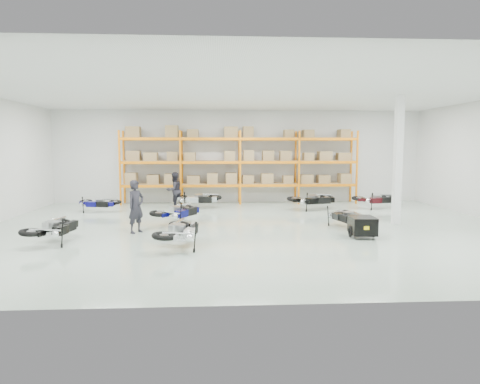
{
  "coord_description": "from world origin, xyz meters",
  "views": [
    {
      "loc": [
        -1.17,
        -14.1,
        2.72
      ],
      "look_at": [
        -0.28,
        1.26,
        1.1
      ],
      "focal_mm": 32.0,
      "sensor_mm": 36.0,
      "label": 1
    }
  ],
  "objects": [
    {
      "name": "structural_column",
      "position": [
        5.2,
        0.5,
        2.25
      ],
      "size": [
        0.25,
        0.25,
        4.5
      ],
      "primitive_type": "cube",
      "color": "white",
      "rests_on": "ground"
    },
    {
      "name": "moto_touring_right",
      "position": [
        3.24,
        -0.04,
        0.5
      ],
      "size": [
        1.08,
        1.74,
        1.05
      ],
      "primitive_type": null,
      "rotation": [
        0.0,
        -0.09,
        0.18
      ],
      "color": "black",
      "rests_on": "ground"
    },
    {
      "name": "moto_back_d",
      "position": [
        5.95,
        4.32,
        0.54
      ],
      "size": [
        1.9,
        1.17,
        1.15
      ],
      "primitive_type": null,
      "rotation": [
        0.0,
        -0.09,
        1.74
      ],
      "color": "#3D0C11",
      "rests_on": "ground"
    },
    {
      "name": "moto_back_b",
      "position": [
        -1.98,
        4.85,
        0.56
      ],
      "size": [
        1.88,
        1.01,
        1.19
      ],
      "primitive_type": null,
      "rotation": [
        0.0,
        -0.09,
        1.52
      ],
      "color": "#A1A6AA",
      "rests_on": "ground"
    },
    {
      "name": "person_left",
      "position": [
        -3.69,
        -0.51,
        0.84
      ],
      "size": [
        0.69,
        0.73,
        1.69
      ],
      "primitive_type": "imported",
      "rotation": [
        0.0,
        0.0,
        0.94
      ],
      "color": "#23212A",
      "rests_on": "ground"
    },
    {
      "name": "room",
      "position": [
        0.0,
        0.0,
        2.25
      ],
      "size": [
        18.0,
        18.0,
        18.0
      ],
      "color": "#B0C4B4",
      "rests_on": "ground"
    },
    {
      "name": "moto_back_c",
      "position": [
        3.06,
        4.12,
        0.58
      ],
      "size": [
        2.04,
        1.31,
        1.22
      ],
      "primitive_type": null,
      "rotation": [
        0.0,
        -0.09,
        1.79
      ],
      "color": "black",
      "rests_on": "ground"
    },
    {
      "name": "moto_black_far_left",
      "position": [
        -5.74,
        -1.91,
        0.56
      ],
      "size": [
        1.18,
        1.95,
        1.19
      ],
      "primitive_type": null,
      "rotation": [
        0.0,
        -0.09,
        2.99
      ],
      "color": "black",
      "rests_on": "ground"
    },
    {
      "name": "moto_blue_centre",
      "position": [
        -2.5,
        0.93,
        0.57
      ],
      "size": [
        1.79,
        2.06,
        1.21
      ],
      "primitive_type": null,
      "rotation": [
        0.0,
        -0.09,
        2.56
      ],
      "color": "#07084D",
      "rests_on": "ground"
    },
    {
      "name": "trailer",
      "position": [
        3.24,
        -1.64,
        0.37
      ],
      "size": [
        0.79,
        1.51,
        0.63
      ],
      "rotation": [
        0.0,
        0.0,
        -0.07
      ],
      "color": "black",
      "rests_on": "ground"
    },
    {
      "name": "moto_silver_left",
      "position": [
        -2.12,
        -2.62,
        0.57
      ],
      "size": [
        1.23,
        2.0,
        1.21
      ],
      "primitive_type": null,
      "rotation": [
        0.0,
        -0.09,
        2.97
      ],
      "color": "silver",
      "rests_on": "ground"
    },
    {
      "name": "moto_back_a",
      "position": [
        -6.11,
        4.02,
        0.49
      ],
      "size": [
        1.72,
        1.12,
        1.03
      ],
      "primitive_type": null,
      "rotation": [
        0.0,
        -0.09,
        1.35
      ],
      "color": "navy",
      "rests_on": "ground"
    },
    {
      "name": "person_back",
      "position": [
        -3.0,
        4.94,
        0.81
      ],
      "size": [
        0.99,
        0.97,
        1.61
      ],
      "primitive_type": "imported",
      "rotation": [
        0.0,
        0.0,
        3.83
      ],
      "color": "black",
      "rests_on": "ground"
    },
    {
      "name": "pallet_rack",
      "position": [
        -0.0,
        6.45,
        2.26
      ],
      "size": [
        11.28,
        0.98,
        3.62
      ],
      "color": "orange",
      "rests_on": "ground"
    }
  ]
}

